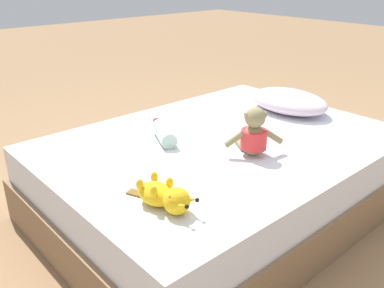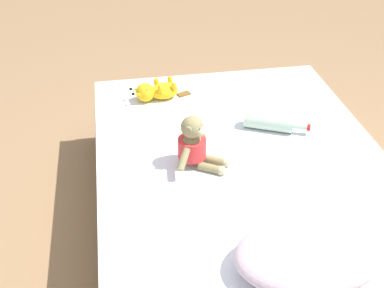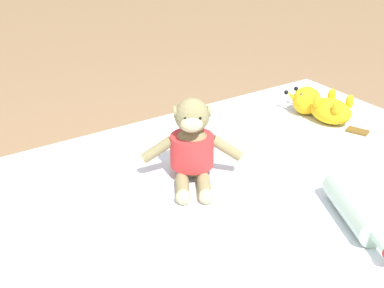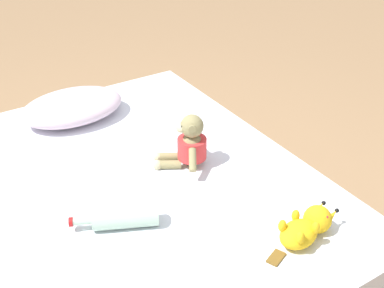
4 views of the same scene
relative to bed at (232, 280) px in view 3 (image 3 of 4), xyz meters
The scene contains 4 objects.
bed is the anchor object (origin of this frame).
plush_monkey 0.38m from the bed, ahead, with size 0.25×0.26×0.24m.
plush_yellow_creature 0.74m from the bed, 62.75° to the right, with size 0.33×0.14×0.10m.
glass_bottle 0.38m from the bed, 129.27° to the right, with size 0.31×0.18×0.08m.
Camera 3 is at (-0.92, 0.74, 1.19)m, focal length 52.29 mm.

